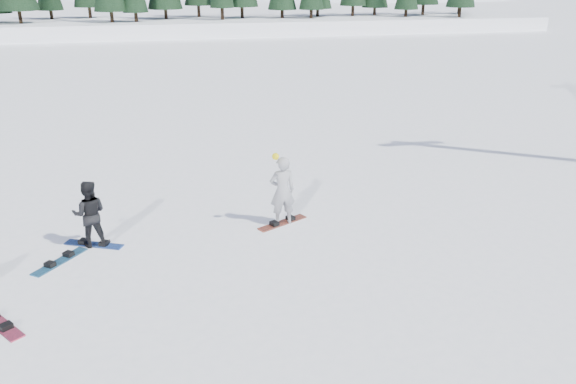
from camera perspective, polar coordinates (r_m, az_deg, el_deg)
The scene contains 8 objects.
ground at distance 13.36m, azimuth -9.97°, elevation -7.05°, with size 420.00×420.00×0.00m, color white.
alpine_backdrop at distance 202.29m, azimuth -16.88°, elevation 14.69°, with size 412.50×227.00×53.20m.
snowboarder_woman at distance 14.76m, azimuth -0.59°, elevation 0.15°, with size 0.71×0.49×2.03m.
snowboarder_man at distance 14.43m, azimuth -19.51°, elevation -2.11°, with size 0.82×0.64×1.69m, color black.
snowboard_woman at distance 15.12m, azimuth -0.57°, elevation -3.15°, with size 1.50×0.28×0.03m, color #9B3C21.
snowboard_man at distance 14.76m, azimuth -19.12°, elevation -5.06°, with size 1.50×0.28×0.03m, color #1D44A0.
snowboard_loose_a at distance 14.20m, azimuth -22.17°, elevation -6.55°, with size 1.50×0.28×0.03m, color #185884.
snowboard_loose_b at distance 12.35m, azimuth -27.24°, elevation -11.80°, with size 1.50×0.28×0.03m, color #9D223E.
Camera 1 is at (-0.40, -11.79, 6.27)m, focal length 35.00 mm.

